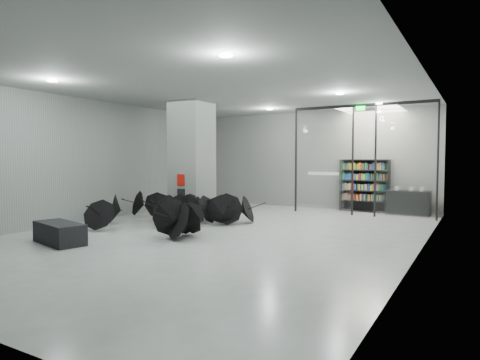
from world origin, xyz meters
The scene contains 10 objects.
room centered at (0.00, 0.00, 2.84)m, with size 14.00×14.02×4.01m.
column centered at (-2.50, 2.00, 2.00)m, with size 1.20×1.20×4.00m, color slate.
fire_cabinet centered at (-2.50, 1.38, 1.35)m, with size 0.28×0.04×0.38m, color #A50A07.
info_panel centered at (-2.50, 1.38, 0.85)m, with size 0.30×0.03×0.42m, color black.
exit_sign centered at (2.40, 5.30, 3.82)m, with size 0.30×0.06×0.15m, color #0CE533.
glass_partition centered at (2.39, 5.50, 2.18)m, with size 5.06×0.08×4.00m.
bench centered at (-2.71, -3.11, 0.25)m, with size 1.58×0.68×0.51m, color black.
bookshelf centered at (2.24, 6.75, 1.01)m, with size 1.84×0.37×2.03m, color black, non-canonical shape.
shop_counter centered at (3.87, 6.55, 0.45)m, with size 1.48×0.59×0.89m, color black.
umbrella_cluster centered at (-1.63, 0.35, 0.30)m, with size 5.01×4.53×1.25m.
Camera 1 is at (6.12, -9.62, 2.07)m, focal length 31.25 mm.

